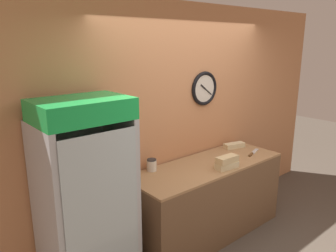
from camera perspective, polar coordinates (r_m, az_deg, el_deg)
wall_back at (r=3.96m, az=3.04°, el=1.18°), size 5.20×0.10×2.70m
prep_counter at (r=4.02m, az=6.78°, el=-12.55°), size 1.96×0.69×0.89m
beverage_cooler at (r=3.02m, az=-14.54°, el=-10.84°), size 0.76×0.61×1.83m
sandwich_stack_bottom at (r=3.72m, az=10.21°, el=-6.78°), size 0.28×0.15×0.07m
sandwich_stack_middle at (r=3.70m, az=10.26°, el=-5.73°), size 0.27×0.12×0.07m
sandwich_flat_left at (r=4.45m, az=11.47°, el=-3.33°), size 0.31×0.18×0.06m
chefs_knife at (r=4.27m, az=14.46°, el=-4.63°), size 0.35×0.15×0.02m
condiment_jar at (r=3.60m, az=-2.86°, el=-6.78°), size 0.11×0.11×0.13m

